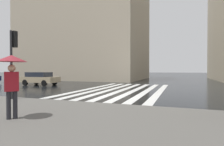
% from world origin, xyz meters
% --- Properties ---
extents(ground_plane, '(220.00, 220.00, 0.00)m').
position_xyz_m(ground_plane, '(0.00, 0.00, 0.00)').
color(ground_plane, black).
extents(zebra_crossing, '(13.00, 6.50, 0.01)m').
position_xyz_m(zebra_crossing, '(4.00, 0.57, 0.00)').
color(zebra_crossing, silver).
rests_on(zebra_crossing, ground_plane).
extents(haussmann_block_mid, '(16.08, 20.34, 20.12)m').
position_xyz_m(haussmann_block_mid, '(20.54, 12.31, 9.85)').
color(haussmann_block_mid, tan).
rests_on(haussmann_block_mid, ground_plane).
extents(traffic_signal_post, '(0.44, 0.30, 3.56)m').
position_xyz_m(traffic_signal_post, '(-3.46, 4.38, 2.72)').
color(traffic_signal_post, '#232326').
rests_on(traffic_signal_post, sidewalk_pavement).
extents(car_champagne, '(1.85, 4.10, 1.41)m').
position_xyz_m(car_champagne, '(5.50, 10.46, 0.76)').
color(car_champagne, tan).
rests_on(car_champagne, ground_plane).
extents(pedestrian_in_red_jacket, '(0.90, 0.90, 1.97)m').
position_xyz_m(pedestrian_in_red_jacket, '(-6.58, 1.01, 1.69)').
color(pedestrian_in_red_jacket, maroon).
rests_on(pedestrian_in_red_jacket, sidewalk_pavement).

